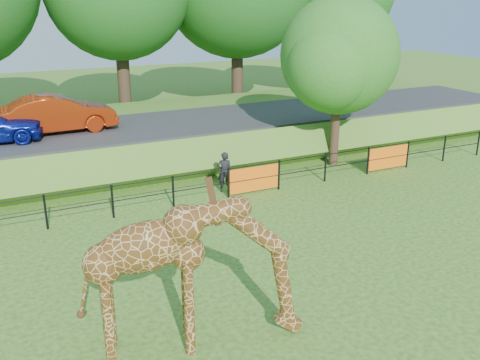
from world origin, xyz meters
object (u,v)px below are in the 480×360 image
Objects in this scene: visitor at (225,172)px; tree_east at (341,60)px; car_red at (57,114)px; giraffe at (194,274)px.

visitor is 0.22× the size of tree_east.
tree_east reaches higher than car_red.
visitor is at bearing -169.60° from tree_east.
car_red is (-0.65, 13.48, 0.61)m from giraffe.
car_red is 3.11× the size of visitor.
car_red is at bearing 155.35° from tree_east.
car_red is 11.47m from tree_east.
visitor is at bearing -142.94° from car_red.
giraffe reaches higher than car_red.
car_red is 0.68× the size of tree_east.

